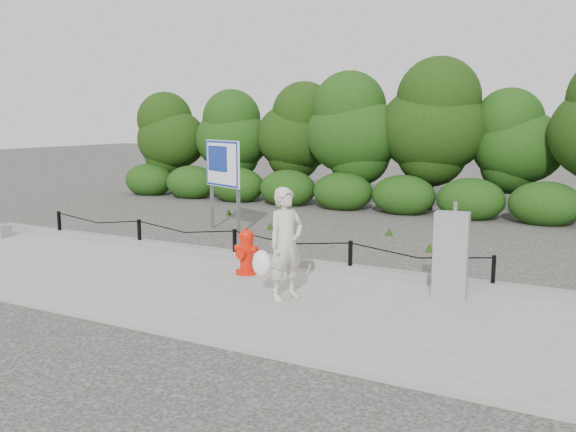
% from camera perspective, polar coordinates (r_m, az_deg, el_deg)
% --- Properties ---
extents(ground, '(90.00, 90.00, 0.00)m').
position_cam_1_polar(ground, '(12.35, -4.99, -4.33)').
color(ground, '#2D2B28').
rests_on(ground, ground).
extents(sidewalk, '(14.00, 4.00, 0.08)m').
position_cam_1_polar(sidewalk, '(10.78, -10.86, -6.24)').
color(sidewalk, gray).
rests_on(sidewalk, ground).
extents(curb, '(14.00, 0.22, 0.14)m').
position_cam_1_polar(curb, '(12.35, -4.87, -3.61)').
color(curb, slate).
rests_on(curb, sidewalk).
extents(chain_barrier, '(10.06, 0.06, 0.60)m').
position_cam_1_polar(chain_barrier, '(12.25, -5.02, -2.25)').
color(chain_barrier, black).
rests_on(chain_barrier, sidewalk).
extents(treeline, '(20.06, 3.54, 4.63)m').
position_cam_1_polar(treeline, '(19.91, 10.54, 7.85)').
color(treeline, black).
rests_on(treeline, ground).
extents(fire_hydrant, '(0.44, 0.45, 0.85)m').
position_cam_1_polar(fire_hydrant, '(11.02, -3.93, -3.37)').
color(fire_hydrant, red).
rests_on(fire_hydrant, sidewalk).
extents(pedestrian, '(0.83, 0.75, 1.75)m').
position_cam_1_polar(pedestrian, '(9.42, -0.33, -2.71)').
color(pedestrian, beige).
rests_on(pedestrian, sidewalk).
extents(utility_cabinet, '(0.55, 0.40, 1.50)m').
position_cam_1_polar(utility_cabinet, '(9.79, 14.99, -3.58)').
color(utility_cabinet, '#969699').
rests_on(utility_cabinet, sidewalk).
extents(advertising_sign, '(1.36, 0.63, 2.33)m').
position_cam_1_polar(advertising_sign, '(15.42, -6.14, 4.51)').
color(advertising_sign, slate).
rests_on(advertising_sign, ground).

